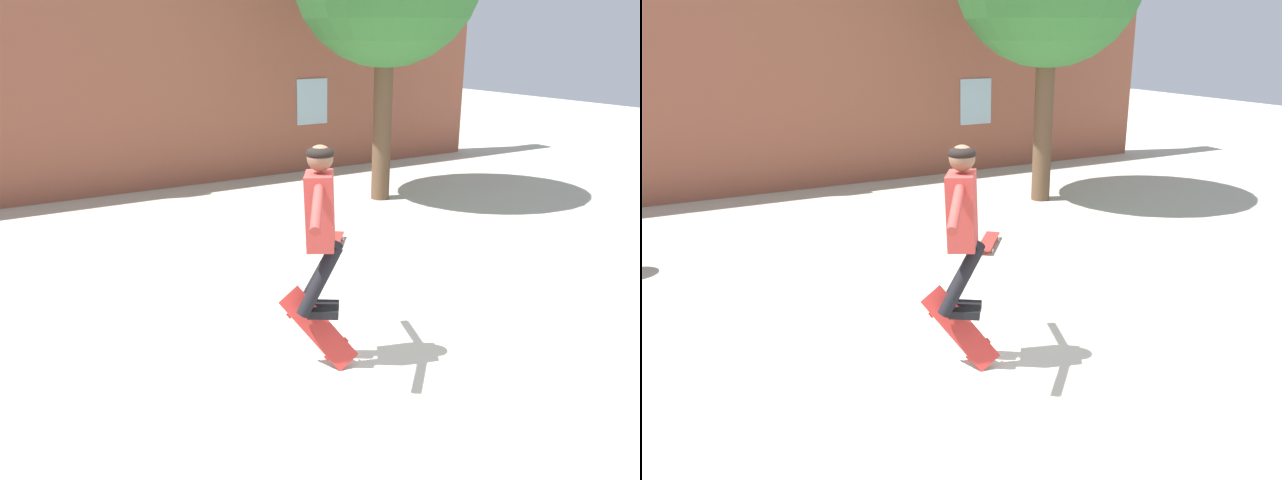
% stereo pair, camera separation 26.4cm
% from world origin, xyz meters
% --- Properties ---
extents(ground_plane, '(40.00, 40.00, 0.00)m').
position_xyz_m(ground_plane, '(0.00, 0.00, 0.00)').
color(ground_plane, beige).
extents(building_backdrop, '(16.60, 0.52, 4.69)m').
position_xyz_m(building_backdrop, '(-0.01, 7.09, 1.97)').
color(building_backdrop, '#93513D').
rests_on(building_backdrop, ground_plane).
extents(skater, '(0.81, 1.16, 1.44)m').
position_xyz_m(skater, '(-0.07, -0.05, 1.34)').
color(skater, '#B23833').
extents(skateboard_flipping, '(0.59, 0.37, 0.74)m').
position_xyz_m(skateboard_flipping, '(-0.10, -0.07, 0.36)').
color(skateboard_flipping, red).
extents(skateboard_resting, '(0.65, 0.73, 0.08)m').
position_xyz_m(skateboard_resting, '(1.69, 2.57, 0.07)').
color(skateboard_resting, red).
rests_on(skateboard_resting, ground_plane).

